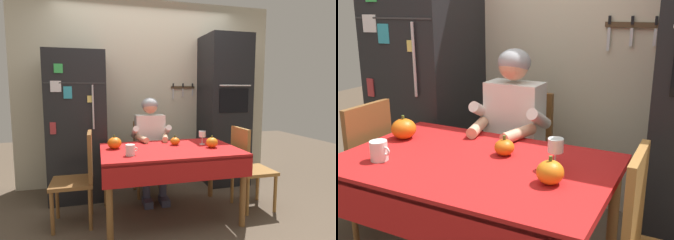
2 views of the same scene
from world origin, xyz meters
The scene contains 11 objects.
back_wall_assembly centered at (0.05, 1.35, 1.30)m, with size 3.70×0.13×2.60m.
refrigerator centered at (-0.95, 0.96, 0.90)m, with size 0.68×0.71×1.80m.
dining_table centered at (0.00, 0.08, 0.66)m, with size 1.40×0.90×0.74m.
chair_behind_person centered at (-0.08, 0.87, 0.51)m, with size 0.40×0.40×0.93m.
seated_person centered at (-0.08, 0.68, 0.74)m, with size 0.47×0.55×1.25m.
chair_left_side centered at (-0.90, 0.18, 0.51)m, with size 0.40×0.40×0.93m.
coffee_mug centered at (-0.43, -0.11, 0.79)m, with size 0.12×0.09×0.10m.
wine_glass centered at (0.40, 0.19, 0.85)m, with size 0.08×0.08×0.15m.
pumpkin_large centered at (0.10, 0.24, 0.78)m, with size 0.11×0.11×0.11m.
pumpkin_medium centered at (0.44, 0.02, 0.79)m, with size 0.12×0.12×0.13m.
pumpkin_small centered at (-0.56, 0.22, 0.80)m, with size 0.14×0.14×0.14m.
Camera 2 is at (1.00, -1.51, 1.49)m, focal length 42.61 mm.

